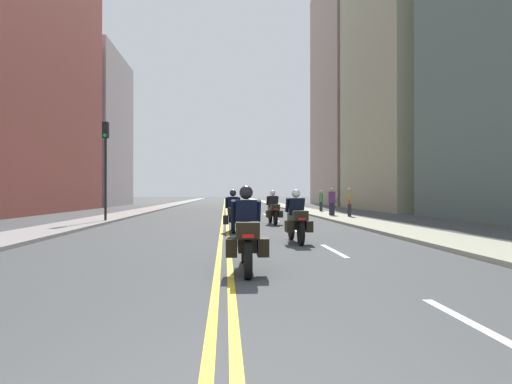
# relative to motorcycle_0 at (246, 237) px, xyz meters

# --- Properties ---
(ground_plane) EXTENTS (264.00, 264.00, 0.00)m
(ground_plane) POSITION_rel_motorcycle_0_xyz_m (-0.42, 42.57, -0.65)
(ground_plane) COLOR #454748
(sidewalk_left) EXTENTS (2.24, 144.00, 0.12)m
(sidewalk_left) POSITION_rel_motorcycle_0_xyz_m (-7.11, 42.57, -0.59)
(sidewalk_left) COLOR gray
(sidewalk_left) RESTS_ON ground
(sidewalk_right) EXTENTS (2.24, 144.00, 0.12)m
(sidewalk_right) POSITION_rel_motorcycle_0_xyz_m (6.26, 42.57, -0.59)
(sidewalk_right) COLOR #A7A48C
(sidewalk_right) RESTS_ON ground
(centreline_yellow_inner) EXTENTS (0.12, 132.00, 0.01)m
(centreline_yellow_inner) POSITION_rel_motorcycle_0_xyz_m (-0.54, 42.57, -0.65)
(centreline_yellow_inner) COLOR yellow
(centreline_yellow_inner) RESTS_ON ground
(centreline_yellow_outer) EXTENTS (0.12, 132.00, 0.01)m
(centreline_yellow_outer) POSITION_rel_motorcycle_0_xyz_m (-0.30, 42.57, -0.65)
(centreline_yellow_outer) COLOR yellow
(centreline_yellow_outer) RESTS_ON ground
(lane_dashes_white) EXTENTS (0.14, 56.40, 0.01)m
(lane_dashes_white) POSITION_rel_motorcycle_0_xyz_m (2.36, 23.57, -0.65)
(lane_dashes_white) COLOR silver
(lane_dashes_white) RESTS_ON ground
(building_left_1) EXTENTS (8.27, 19.02, 25.15)m
(building_left_1) POSITION_rel_motorcycle_0_xyz_m (-16.99, 25.02, 11.92)
(building_left_1) COLOR brown
(building_left_1) RESTS_ON ground
(building_right_1) EXTENTS (8.72, 14.58, 30.14)m
(building_right_1) POSITION_rel_motorcycle_0_xyz_m (16.37, 28.22, 14.42)
(building_right_1) COLOR #A8A888
(building_right_1) RESTS_ON ground
(building_left_2) EXTENTS (8.23, 12.72, 18.12)m
(building_left_2) POSITION_rel_motorcycle_0_xyz_m (-16.97, 42.18, 8.41)
(building_left_2) COLOR #ADA2A7
(building_left_2) RESTS_ON ground
(building_right_2) EXTENTS (7.96, 14.47, 29.54)m
(building_right_2) POSITION_rel_motorcycle_0_xyz_m (15.99, 43.86, 14.12)
(building_right_2) COLOR #A28E81
(building_right_2) RESTS_ON ground
(motorcycle_0) EXTENTS (0.77, 2.27, 1.61)m
(motorcycle_0) POSITION_rel_motorcycle_0_xyz_m (0.00, 0.00, 0.00)
(motorcycle_0) COLOR black
(motorcycle_0) RESTS_ON ground
(motorcycle_1) EXTENTS (0.77, 2.17, 1.59)m
(motorcycle_1) POSITION_rel_motorcycle_0_xyz_m (1.71, 4.29, 0.02)
(motorcycle_1) COLOR black
(motorcycle_1) RESTS_ON ground
(motorcycle_2) EXTENTS (0.76, 2.25, 1.61)m
(motorcycle_2) POSITION_rel_motorcycle_0_xyz_m (-0.10, 7.90, 0.00)
(motorcycle_2) COLOR black
(motorcycle_2) RESTS_ON ground
(motorcycle_3) EXTENTS (0.78, 2.22, 1.62)m
(motorcycle_3) POSITION_rel_motorcycle_0_xyz_m (1.88, 11.59, 0.01)
(motorcycle_3) COLOR black
(motorcycle_3) RESTS_ON ground
(traffic_light_near) EXTENTS (0.28, 0.38, 5.05)m
(traffic_light_near) POSITION_rel_motorcycle_0_xyz_m (-6.39, 13.22, 2.80)
(traffic_light_near) COLOR black
(traffic_light_near) RESTS_ON ground
(pedestrian_0) EXTENTS (0.34, 0.42, 1.70)m
(pedestrian_0) POSITION_rel_motorcycle_0_xyz_m (6.96, 23.18, 0.23)
(pedestrian_0) COLOR #202E30
(pedestrian_0) RESTS_ON ground
(pedestrian_1) EXTENTS (0.50, 0.34, 1.81)m
(pedestrian_1) POSITION_rel_motorcycle_0_xyz_m (6.22, 17.16, 0.29)
(pedestrian_1) COLOR #232334
(pedestrian_1) RESTS_ON ground
(pedestrian_2) EXTENTS (0.33, 0.51, 1.78)m
(pedestrian_2) POSITION_rel_motorcycle_0_xyz_m (6.89, 15.78, 0.27)
(pedestrian_2) COLOR #25252F
(pedestrian_2) RESTS_ON ground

